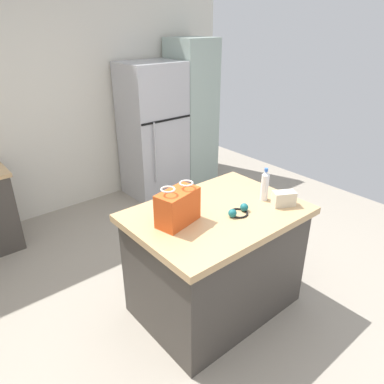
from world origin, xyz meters
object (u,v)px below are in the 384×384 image
small_box (284,199)px  ear_defenders (238,211)px  bottle (265,186)px  refrigerator (153,131)px  tall_cabinet (192,114)px  kitchen_island (215,260)px  shopping_bag (178,207)px

small_box → ear_defenders: small_box is taller
ear_defenders → bottle: bearing=6.0°
refrigerator → small_box: 2.53m
refrigerator → small_box: refrigerator is taller
bottle → ear_defenders: (-0.33, -0.03, -0.10)m
refrigerator → small_box: size_ratio=10.25×
tall_cabinet → bottle: 2.61m
small_box → bottle: bearing=104.3°
small_box → bottle: size_ratio=0.64×
refrigerator → tall_cabinet: (0.67, 0.00, 0.13)m
refrigerator → bottle: refrigerator is taller
kitchen_island → tall_cabinet: bearing=54.3°
refrigerator → small_box: bearing=-100.6°
shopping_bag → small_box: size_ratio=2.01×
kitchen_island → tall_cabinet: size_ratio=0.65×
small_box → ear_defenders: size_ratio=0.87×
refrigerator → tall_cabinet: size_ratio=0.87×
refrigerator → shopping_bag: refrigerator is taller
shopping_bag → small_box: bearing=-21.6°
kitchen_island → small_box: small_box is taller
tall_cabinet → shopping_bag: size_ratio=5.83×
refrigerator → ear_defenders: (-0.84, -2.36, 0.06)m
shopping_bag → small_box: shopping_bag is taller
kitchen_island → bottle: 0.73m
shopping_bag → tall_cabinet: bearing=48.2°
kitchen_island → ear_defenders: (0.09, -0.14, 0.48)m
kitchen_island → tall_cabinet: tall_cabinet is taller
kitchen_island → bottle: size_ratio=4.86×
tall_cabinet → ear_defenders: size_ratio=10.17×
refrigerator → bottle: 2.38m
shopping_bag → kitchen_island: bearing=-9.0°
shopping_bag → refrigerator: bearing=59.8°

